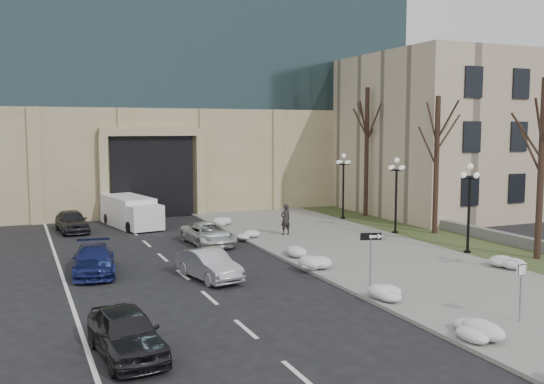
% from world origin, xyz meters
% --- Properties ---
extents(ground, '(160.00, 160.00, 0.00)m').
position_xyz_m(ground, '(0.00, 0.00, 0.00)').
color(ground, black).
rests_on(ground, ground).
extents(sidewalk, '(9.00, 40.00, 0.12)m').
position_xyz_m(sidewalk, '(3.50, 14.00, 0.06)').
color(sidewalk, gray).
rests_on(sidewalk, ground).
extents(curb, '(0.30, 40.00, 0.14)m').
position_xyz_m(curb, '(-1.00, 14.00, 0.07)').
color(curb, gray).
rests_on(curb, ground).
extents(grass_strip, '(4.00, 40.00, 0.10)m').
position_xyz_m(grass_strip, '(10.00, 14.00, 0.05)').
color(grass_strip, '#324221').
rests_on(grass_strip, ground).
extents(stone_wall, '(0.50, 30.00, 0.70)m').
position_xyz_m(stone_wall, '(12.00, 16.00, 0.35)').
color(stone_wall, slate).
rests_on(stone_wall, ground).
extents(classical_building, '(22.00, 18.12, 12.00)m').
position_xyz_m(classical_building, '(22.00, 27.98, 6.00)').
color(classical_building, '#C0AD90').
rests_on(classical_building, ground).
extents(car_a, '(2.03, 4.26, 1.41)m').
position_xyz_m(car_a, '(-10.49, 5.14, 0.70)').
color(car_a, black).
rests_on(car_a, ground).
extents(car_b, '(2.10, 4.13, 1.30)m').
position_xyz_m(car_b, '(-5.65, 12.80, 0.65)').
color(car_b, '#ABADB3').
rests_on(car_b, ground).
extents(car_c, '(2.33, 4.64, 1.29)m').
position_xyz_m(car_c, '(-10.14, 15.73, 0.65)').
color(car_c, navy).
rests_on(car_c, ground).
extents(car_d, '(2.33, 4.63, 1.26)m').
position_xyz_m(car_d, '(-3.34, 20.29, 0.63)').
color(car_d, silver).
rests_on(car_d, ground).
extents(car_e, '(2.02, 4.27, 1.41)m').
position_xyz_m(car_e, '(-10.05, 27.74, 0.71)').
color(car_e, '#2A2A2F').
rests_on(car_e, ground).
extents(pedestrian, '(0.75, 0.57, 1.87)m').
position_xyz_m(pedestrian, '(1.73, 21.00, 1.05)').
color(pedestrian, black).
rests_on(pedestrian, sidewalk).
extents(box_truck, '(3.23, 6.49, 1.97)m').
position_xyz_m(box_truck, '(-6.18, 28.52, 0.95)').
color(box_truck, silver).
rests_on(box_truck, ground).
extents(one_way_sign, '(0.89, 0.41, 2.42)m').
position_xyz_m(one_way_sign, '(-0.20, 8.17, 2.00)').
color(one_way_sign, slate).
rests_on(one_way_sign, ground).
extents(keep_sign, '(0.45, 0.09, 2.10)m').
position_xyz_m(keep_sign, '(2.08, 2.80, 1.55)').
color(keep_sign, slate).
rests_on(keep_sign, ground).
extents(snow_clump_b, '(1.10, 1.60, 0.36)m').
position_xyz_m(snow_clump_b, '(-0.51, 2.30, 0.30)').
color(snow_clump_b, silver).
rests_on(snow_clump_b, sidewalk).
extents(snow_clump_c, '(1.10, 1.60, 0.36)m').
position_xyz_m(snow_clump_c, '(-0.37, 6.82, 0.30)').
color(snow_clump_c, silver).
rests_on(snow_clump_c, sidewalk).
extents(snow_clump_d, '(1.10, 1.60, 0.36)m').
position_xyz_m(snow_clump_d, '(-0.77, 11.86, 0.30)').
color(snow_clump_d, silver).
rests_on(snow_clump_d, sidewalk).
extents(snow_clump_e, '(1.10, 1.60, 0.36)m').
position_xyz_m(snow_clump_e, '(-0.39, 15.43, 0.30)').
color(snow_clump_e, silver).
rests_on(snow_clump_e, sidewalk).
extents(snow_clump_f, '(1.10, 1.60, 0.36)m').
position_xyz_m(snow_clump_f, '(-0.88, 20.71, 0.30)').
color(snow_clump_f, silver).
rests_on(snow_clump_f, sidewalk).
extents(snow_clump_g, '(1.10, 1.60, 0.36)m').
position_xyz_m(snow_clump_g, '(-0.80, 25.54, 0.30)').
color(snow_clump_g, silver).
rests_on(snow_clump_g, sidewalk).
extents(snow_clump_i, '(1.10, 1.60, 0.36)m').
position_xyz_m(snow_clump_i, '(7.86, 9.14, 0.30)').
color(snow_clump_i, silver).
rests_on(snow_clump_i, sidewalk).
extents(lamppost_b, '(1.18, 1.18, 4.76)m').
position_xyz_m(lamppost_b, '(8.30, 12.50, 3.07)').
color(lamppost_b, black).
rests_on(lamppost_b, ground).
extents(lamppost_c, '(1.18, 1.18, 4.76)m').
position_xyz_m(lamppost_c, '(8.30, 19.00, 3.07)').
color(lamppost_c, black).
rests_on(lamppost_c, ground).
extents(lamppost_d, '(1.18, 1.18, 4.76)m').
position_xyz_m(lamppost_d, '(8.30, 25.50, 3.07)').
color(lamppost_d, black).
rests_on(lamppost_d, ground).
extents(tree_near, '(3.20, 3.20, 9.00)m').
position_xyz_m(tree_near, '(10.50, 10.00, 5.83)').
color(tree_near, black).
rests_on(tree_near, ground).
extents(tree_mid, '(3.20, 3.20, 8.50)m').
position_xyz_m(tree_mid, '(10.50, 18.00, 5.50)').
color(tree_mid, black).
rests_on(tree_mid, ground).
extents(tree_far, '(3.20, 3.20, 9.50)m').
position_xyz_m(tree_far, '(10.50, 26.00, 6.15)').
color(tree_far, black).
rests_on(tree_far, ground).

